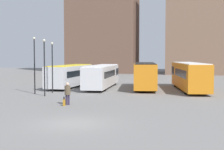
{
  "coord_description": "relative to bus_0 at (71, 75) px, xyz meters",
  "views": [
    {
      "loc": [
        5.99,
        -17.49,
        4.02
      ],
      "look_at": [
        -0.36,
        13.04,
        2.11
      ],
      "focal_mm": 50.0,
      "sensor_mm": 36.0,
      "label": 1
    }
  ],
  "objects": [
    {
      "name": "lamp_post_0",
      "position": [
        0.51,
        -9.24,
        1.79
      ],
      "size": [
        0.28,
        0.28,
        5.69
      ],
      "color": "black",
      "rests_on": "ground_plane"
    },
    {
      "name": "lamp_post_2",
      "position": [
        0.13,
        -6.31,
        1.71
      ],
      "size": [
        0.28,
        0.28,
        5.53
      ],
      "color": "black",
      "rests_on": "ground_plane"
    },
    {
      "name": "traveler",
      "position": [
        4.67,
        -14.08,
        -0.46
      ],
      "size": [
        0.59,
        0.59,
        1.85
      ],
      "rotation": [
        0.0,
        0.0,
        1.86
      ],
      "color": "#382D4C",
      "rests_on": "ground_plane"
    },
    {
      "name": "bus_1",
      "position": [
        4.2,
        -0.05,
        0.01
      ],
      "size": [
        2.95,
        11.87,
        2.86
      ],
      "rotation": [
        0.0,
        0.0,
        1.61
      ],
      "color": "silver",
      "rests_on": "ground_plane"
    },
    {
      "name": "building_block_right",
      "position": [
        21.65,
        36.37,
        11.98
      ],
      "size": [
        21.3,
        15.15,
        27.07
      ],
      "color": "#7F604C",
      "rests_on": "ground_plane"
    },
    {
      "name": "lamp_post_1",
      "position": [
        -1.26,
        -7.77,
        1.96
      ],
      "size": [
        0.28,
        0.28,
        6.02
      ],
      "color": "black",
      "rests_on": "ground_plane"
    },
    {
      "name": "ground_plane",
      "position": [
        7.45,
        -20.78,
        -1.56
      ],
      "size": [
        160.0,
        160.0,
        0.0
      ],
      "primitive_type": "plane",
      "color": "slate"
    },
    {
      "name": "bus_0",
      "position": [
        0.0,
        0.0,
        0.0
      ],
      "size": [
        2.9,
        10.88,
        2.85
      ],
      "rotation": [
        0.0,
        0.0,
        1.54
      ],
      "color": "silver",
      "rests_on": "ground_plane"
    },
    {
      "name": "building_block_left",
      "position": [
        -4.21,
        36.37,
        15.63
      ],
      "size": [
        16.23,
        11.26,
        34.37
      ],
      "color": "brown",
      "rests_on": "ground_plane"
    },
    {
      "name": "suitcase",
      "position": [
        4.56,
        -14.59,
        -1.29
      ],
      "size": [
        0.27,
        0.37,
        0.76
      ],
      "rotation": [
        0.0,
        0.0,
        1.86
      ],
      "color": "#B27A1E",
      "rests_on": "ground_plane"
    },
    {
      "name": "bus_3",
      "position": [
        14.89,
        -0.61,
        0.2
      ],
      "size": [
        4.25,
        12.58,
        3.23
      ],
      "rotation": [
        0.0,
        0.0,
        1.71
      ],
      "color": "orange",
      "rests_on": "ground_plane"
    },
    {
      "name": "bus_2",
      "position": [
        9.64,
        -0.28,
        0.17
      ],
      "size": [
        3.69,
        10.13,
        3.18
      ],
      "rotation": [
        0.0,
        0.0,
        1.69
      ],
      "color": "orange",
      "rests_on": "ground_plane"
    }
  ]
}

